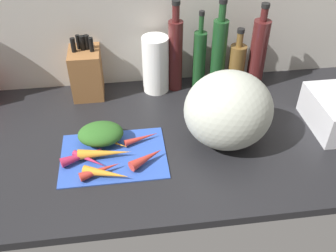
# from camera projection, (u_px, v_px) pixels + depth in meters

# --- Properties ---
(ground_plane) EXTENTS (1.70, 0.80, 0.03)m
(ground_plane) POSITION_uv_depth(u_px,v_px,m) (161.00, 137.00, 1.36)
(ground_plane) COLOR black
(wall_back) EXTENTS (1.70, 0.03, 0.60)m
(wall_back) POSITION_uv_depth(u_px,v_px,m) (149.00, 12.00, 1.47)
(wall_back) COLOR #BCB7AD
(wall_back) RESTS_ON ground_plane
(cutting_board) EXTENTS (0.35, 0.25, 0.01)m
(cutting_board) POSITION_uv_depth(u_px,v_px,m) (114.00, 155.00, 1.26)
(cutting_board) COLOR #2D51B7
(cutting_board) RESTS_ON ground_plane
(carrot_0) EXTENTS (0.14, 0.08, 0.03)m
(carrot_0) POSITION_uv_depth(u_px,v_px,m) (82.00, 156.00, 1.23)
(carrot_0) COLOR #B2264C
(carrot_0) RESTS_ON cutting_board
(carrot_1) EXTENTS (0.12, 0.10, 0.03)m
(carrot_1) POSITION_uv_depth(u_px,v_px,m) (147.00, 158.00, 1.22)
(carrot_1) COLOR red
(carrot_1) RESTS_ON cutting_board
(carrot_2) EXTENTS (0.17, 0.04, 0.04)m
(carrot_2) POSITION_uv_depth(u_px,v_px,m) (105.00, 153.00, 1.24)
(carrot_2) COLOR orange
(carrot_2) RESTS_ON cutting_board
(carrot_3) EXTENTS (0.15, 0.11, 0.02)m
(carrot_3) POSITION_uv_depth(u_px,v_px,m) (107.00, 140.00, 1.30)
(carrot_3) COLOR orange
(carrot_3) RESTS_ON cutting_board
(carrot_4) EXTENTS (0.15, 0.08, 0.03)m
(carrot_4) POSITION_uv_depth(u_px,v_px,m) (106.00, 173.00, 1.17)
(carrot_4) COLOR orange
(carrot_4) RESTS_ON cutting_board
(carrot_5) EXTENTS (0.11, 0.09, 0.02)m
(carrot_5) POSITION_uv_depth(u_px,v_px,m) (89.00, 159.00, 1.22)
(carrot_5) COLOR #B2264C
(carrot_5) RESTS_ON cutting_board
(carrot_6) EXTENTS (0.12, 0.06, 0.02)m
(carrot_6) POSITION_uv_depth(u_px,v_px,m) (141.00, 138.00, 1.31)
(carrot_6) COLOR red
(carrot_6) RESTS_ON cutting_board
(carrot_7) EXTENTS (0.13, 0.07, 0.03)m
(carrot_7) POSITION_uv_depth(u_px,v_px,m) (100.00, 170.00, 1.18)
(carrot_7) COLOR red
(carrot_7) RESTS_ON cutting_board
(carrot_greens_pile) EXTENTS (0.16, 0.12, 0.07)m
(carrot_greens_pile) POSITION_uv_depth(u_px,v_px,m) (101.00, 134.00, 1.29)
(carrot_greens_pile) COLOR #2D6023
(carrot_greens_pile) RESTS_ON cutting_board
(winter_squash) EXTENTS (0.29, 0.27, 0.26)m
(winter_squash) POSITION_uv_depth(u_px,v_px,m) (228.00, 110.00, 1.24)
(winter_squash) COLOR #B2B7A8
(winter_squash) RESTS_ON ground_plane
(knife_block) EXTENTS (0.12, 0.17, 0.25)m
(knife_block) POSITION_uv_depth(u_px,v_px,m) (87.00, 71.00, 1.51)
(knife_block) COLOR #905D33
(knife_block) RESTS_ON ground_plane
(paper_towel_roll) EXTENTS (0.11, 0.11, 0.23)m
(paper_towel_roll) POSITION_uv_depth(u_px,v_px,m) (156.00, 65.00, 1.51)
(paper_towel_roll) COLOR white
(paper_towel_roll) RESTS_ON ground_plane
(bottle_0) EXTENTS (0.06, 0.06, 0.37)m
(bottle_0) POSITION_uv_depth(u_px,v_px,m) (175.00, 54.00, 1.50)
(bottle_0) COLOR #471919
(bottle_0) RESTS_ON ground_plane
(bottle_1) EXTENTS (0.05, 0.05, 0.33)m
(bottle_1) POSITION_uv_depth(u_px,v_px,m) (199.00, 59.00, 1.52)
(bottle_1) COLOR #19421E
(bottle_1) RESTS_ON ground_plane
(bottle_2) EXTENTS (0.06, 0.06, 0.37)m
(bottle_2) POSITION_uv_depth(u_px,v_px,m) (219.00, 53.00, 1.51)
(bottle_2) COLOR #19421E
(bottle_2) RESTS_ON ground_plane
(bottle_3) EXTENTS (0.07, 0.07, 0.26)m
(bottle_3) POSITION_uv_depth(u_px,v_px,m) (237.00, 65.00, 1.54)
(bottle_3) COLOR brown
(bottle_3) RESTS_ON ground_plane
(bottle_4) EXTENTS (0.07, 0.07, 0.36)m
(bottle_4) POSITION_uv_depth(u_px,v_px,m) (258.00, 53.00, 1.51)
(bottle_4) COLOR #471919
(bottle_4) RESTS_ON ground_plane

